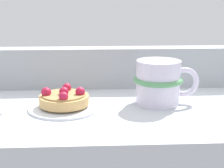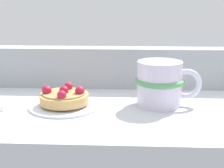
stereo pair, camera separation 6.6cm
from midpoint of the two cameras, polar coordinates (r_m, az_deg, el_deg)
ground_plane at (r=68.16cm, az=-1.44°, el=-5.43°), size 89.74×36.73×4.12cm
window_rail_back at (r=81.43cm, az=-0.65°, el=2.86°), size 87.94×5.32×9.51cm
dessert_plate at (r=66.91cm, az=-5.26°, el=-3.63°), size 13.91×13.91×0.90cm
raspberry_tart at (r=66.38cm, az=-5.30°, el=-2.22°), size 9.60×9.60×3.52cm
coffee_mug at (r=68.09cm, az=11.00°, el=0.10°), size 13.42×10.05×8.96cm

